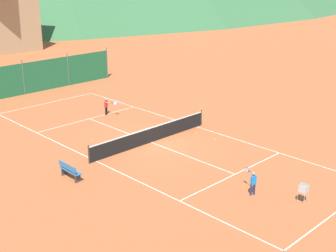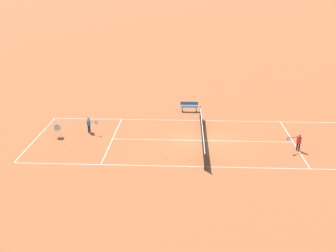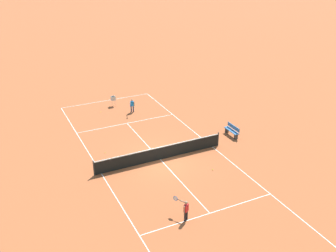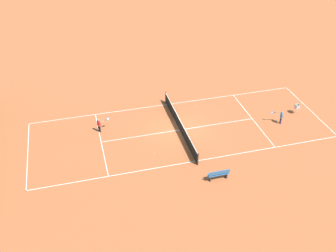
# 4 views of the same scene
# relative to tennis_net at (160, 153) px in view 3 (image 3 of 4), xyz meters

# --- Properties ---
(ground_plane) EXTENTS (600.00, 600.00, 0.00)m
(ground_plane) POSITION_rel_tennis_net_xyz_m (0.00, 0.00, -0.50)
(ground_plane) COLOR #A8542D
(court_line_markings) EXTENTS (8.25, 23.85, 0.01)m
(court_line_markings) POSITION_rel_tennis_net_xyz_m (0.00, 0.00, -0.50)
(court_line_markings) COLOR white
(court_line_markings) RESTS_ON ground
(tennis_net) EXTENTS (9.18, 0.08, 1.06)m
(tennis_net) POSITION_rel_tennis_net_xyz_m (0.00, 0.00, 0.00)
(tennis_net) COLOR #2D2D2D
(tennis_net) RESTS_ON ground
(player_far_baseline) EXTENTS (0.49, 1.03, 1.21)m
(player_far_baseline) POSITION_rel_tennis_net_xyz_m (1.46, 6.29, 0.21)
(player_far_baseline) COLOR black
(player_far_baseline) RESTS_ON ground
(player_far_service) EXTENTS (0.66, 0.92, 1.18)m
(player_far_service) POSITION_rel_tennis_net_xyz_m (-1.20, -8.32, 0.19)
(player_far_service) COLOR #23284C
(player_far_service) RESTS_ON ground
(tennis_ball_by_net_right) EXTENTS (0.07, 0.07, 0.07)m
(tennis_ball_by_net_right) POSITION_rel_tennis_net_xyz_m (-2.46, 2.69, -0.47)
(tennis_ball_by_net_right) COLOR #CCE033
(tennis_ball_by_net_right) RESTS_ON ground
(tennis_ball_alley_right) EXTENTS (0.07, 0.07, 0.07)m
(tennis_ball_alley_right) POSITION_rel_tennis_net_xyz_m (3.08, -2.47, -0.47)
(tennis_ball_alley_right) COLOR #CCE033
(tennis_ball_alley_right) RESTS_ON ground
(tennis_ball_far_corner) EXTENTS (0.07, 0.07, 0.07)m
(tennis_ball_far_corner) POSITION_rel_tennis_net_xyz_m (3.20, -0.80, -0.47)
(tennis_ball_far_corner) COLOR #CCE033
(tennis_ball_far_corner) RESTS_ON ground
(tennis_ball_alley_left) EXTENTS (0.07, 0.07, 0.07)m
(tennis_ball_alley_left) POSITION_rel_tennis_net_xyz_m (1.23, -9.50, -0.47)
(tennis_ball_alley_left) COLOR #CCE033
(tennis_ball_alley_left) RESTS_ON ground
(ball_hopper) EXTENTS (0.36, 0.36, 0.89)m
(ball_hopper) POSITION_rel_tennis_net_xyz_m (-0.22, -10.41, 0.16)
(ball_hopper) COLOR #B7B7BC
(ball_hopper) RESTS_ON ground
(courtside_bench) EXTENTS (0.36, 1.50, 0.84)m
(courtside_bench) POSITION_rel_tennis_net_xyz_m (-6.34, -0.88, -0.05)
(courtside_bench) COLOR #336699
(courtside_bench) RESTS_ON ground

